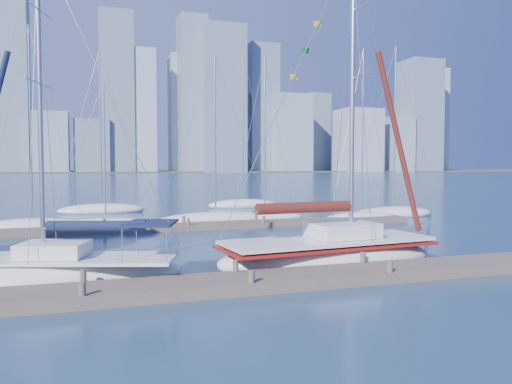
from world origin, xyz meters
name	(u,v)px	position (x,y,z in m)	size (l,w,h in m)	color
ground	(243,289)	(0.00, 0.00, 0.00)	(700.00, 700.00, 0.00)	navy
near_dock	(243,283)	(0.00, 0.00, 0.20)	(26.00, 2.00, 0.40)	brown
far_dock	(201,226)	(2.00, 16.00, 0.18)	(30.00, 1.80, 0.36)	brown
far_shore	(99,172)	(0.00, 320.00, 0.00)	(800.00, 100.00, 1.50)	#38472D
sailboat_navy	(70,255)	(-5.46, 2.62, 0.99)	(8.16, 4.77, 12.25)	silver
sailboat_maroon	(329,242)	(4.41, 2.58, 0.99)	(9.63, 3.95, 13.63)	silver
bg_boat_0	(33,225)	(-8.34, 19.25, 0.26)	(6.69, 4.05, 13.27)	silver
bg_boat_1	(106,224)	(-3.86, 18.45, 0.21)	(6.67, 2.31, 9.76)	silver
bg_boat_2	(216,219)	(3.70, 19.08, 0.26)	(8.56, 3.49, 12.21)	silver
bg_boat_3	(265,217)	(7.49, 19.29, 0.26)	(6.42, 4.37, 12.46)	silver
bg_boat_4	(362,217)	(14.36, 17.03, 0.25)	(6.38, 3.50, 12.96)	silver
bg_boat_5	(393,213)	(18.24, 18.73, 0.29)	(7.49, 4.20, 13.84)	silver
bg_boat_6	(102,209)	(-3.91, 29.51, 0.29)	(7.28, 2.47, 14.24)	silver
bg_boat_7	(243,204)	(9.42, 31.12, 0.31)	(7.42, 3.74, 15.20)	silver
skyline	(137,114)	(21.72, 290.36, 34.71)	(503.09, 51.31, 109.23)	slate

